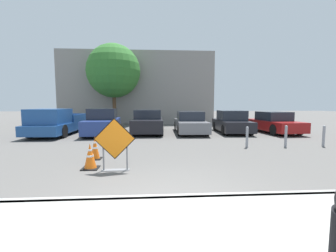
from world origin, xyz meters
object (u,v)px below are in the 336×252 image
at_px(traffic_cone_nearest, 90,156).
at_px(bollard_third, 324,135).
at_px(road_closed_sign, 115,143).
at_px(parked_car_fourth, 232,123).
at_px(parked_car_second, 148,122).
at_px(bollard_second, 286,136).
at_px(traffic_cone_second, 95,148).
at_px(parked_car_fifth, 274,123).
at_px(pickup_truck, 56,123).
at_px(parked_car_third, 190,123).
at_px(bollard_nearest, 247,136).
at_px(parked_car_nearest, 103,123).

bearing_deg(traffic_cone_nearest, bollard_third, 16.80).
distance_m(road_closed_sign, parked_car_fourth, 10.32).
xyz_separation_m(parked_car_second, bollard_second, (6.13, -5.19, -0.20)).
distance_m(traffic_cone_second, parked_car_fourth, 9.87).
xyz_separation_m(parked_car_second, bollard_third, (7.87, -5.19, -0.20)).
relative_size(traffic_cone_second, bollard_second, 0.83).
bearing_deg(parked_car_second, parked_car_fifth, 178.75).
xyz_separation_m(traffic_cone_second, bollard_third, (9.51, 1.67, 0.11)).
height_order(parked_car_fourth, bollard_second, parked_car_fourth).
distance_m(parked_car_second, parked_car_fifth, 8.29).
xyz_separation_m(pickup_truck, bollard_third, (13.40, -4.67, -0.22)).
xyz_separation_m(traffic_cone_nearest, parked_car_third, (4.25, 8.01, 0.28)).
relative_size(traffic_cone_second, parked_car_third, 0.17).
bearing_deg(bollard_nearest, parked_car_second, 130.24).
relative_size(parked_car_third, bollard_nearest, 5.06).
xyz_separation_m(traffic_cone_nearest, bollard_third, (9.36, 2.83, 0.13)).
bearing_deg(traffic_cone_nearest, bollard_second, 20.36).
relative_size(pickup_truck, parked_car_fourth, 1.34).
bearing_deg(parked_car_third, bollard_third, 136.48).
xyz_separation_m(traffic_cone_nearest, parked_car_second, (1.48, 8.01, 0.34)).
bearing_deg(bollard_second, parked_car_second, 139.76).
relative_size(parked_car_fifth, bollard_nearest, 4.72).
bearing_deg(bollard_nearest, bollard_second, 0.00).
height_order(parked_car_fifth, bollard_second, parked_car_fifth).
relative_size(parked_car_second, bollard_nearest, 4.53).
bearing_deg(parked_car_fourth, parked_car_fifth, 178.74).
bearing_deg(parked_car_nearest, parked_car_third, -178.79).
distance_m(parked_car_second, parked_car_fourth, 5.53).
relative_size(parked_car_fourth, bollard_nearest, 4.49).
distance_m(traffic_cone_nearest, parked_car_second, 8.16).
bearing_deg(road_closed_sign, traffic_cone_second, 122.53).
relative_size(traffic_cone_second, parked_car_nearest, 0.18).
distance_m(pickup_truck, parked_car_fourth, 11.07).
xyz_separation_m(road_closed_sign, bollard_third, (8.60, 3.09, -0.30)).
bearing_deg(bollard_second, parked_car_fourth, 96.74).
height_order(traffic_cone_nearest, pickup_truck, pickup_truck).
height_order(pickup_truck, bollard_nearest, pickup_truck).
bearing_deg(pickup_truck, bollard_third, 161.53).
bearing_deg(bollard_third, parked_car_third, 134.60).
bearing_deg(bollard_second, pickup_truck, 158.17).
relative_size(parked_car_nearest, bollard_third, 4.58).
xyz_separation_m(road_closed_sign, parked_car_fifth, (9.01, 7.97, -0.16)).
xyz_separation_m(traffic_cone_second, parked_car_fourth, (7.16, 6.78, 0.28)).
height_order(parked_car_nearest, bollard_nearest, parked_car_nearest).
bearing_deg(bollard_third, traffic_cone_second, -170.06).
bearing_deg(parked_car_nearest, pickup_truck, -2.90).
height_order(pickup_truck, parked_car_fifth, pickup_truck).
xyz_separation_m(traffic_cone_second, parked_car_second, (1.64, 6.85, 0.32)).
relative_size(parked_car_fourth, bollard_second, 4.32).
height_order(parked_car_third, bollard_nearest, parked_car_third).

